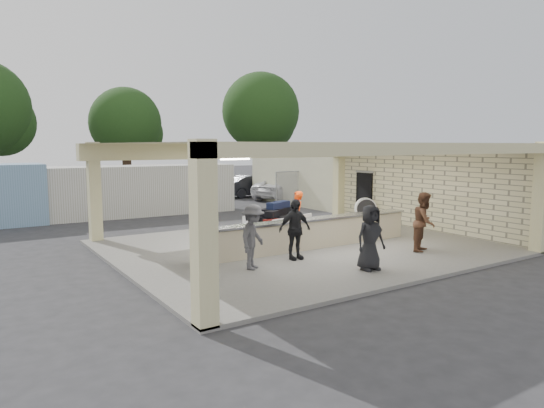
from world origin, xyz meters
TOP-DOWN VIEW (x-y plane):
  - ground at (0.00, 0.00)m, footprint 120.00×120.00m
  - pavilion at (0.21, 0.66)m, footprint 12.01×10.00m
  - baggage_counter at (0.00, -0.50)m, footprint 8.20×0.58m
  - luggage_cart at (0.06, 1.52)m, footprint 2.55×1.99m
  - drum_fan at (5.50, 2.63)m, footprint 0.96×0.76m
  - baggage_handler at (0.43, 0.81)m, footprint 0.66×0.72m
  - passenger_a at (2.74, -2.82)m, footprint 0.99×0.77m
  - passenger_b at (-1.34, -1.49)m, footprint 1.06×0.43m
  - passenger_c at (-2.94, -1.78)m, footprint 1.15×1.01m
  - passenger_d at (-0.36, -3.58)m, footprint 0.89×0.43m
  - car_white_a at (8.28, 12.44)m, footprint 5.69×4.05m
  - car_white_b at (10.31, 13.38)m, footprint 4.36×2.09m
  - car_dark at (7.18, 15.03)m, footprint 4.37×1.58m
  - container_white at (-2.89, 10.88)m, footprint 11.36×2.79m
  - fence at (11.00, 9.00)m, footprint 12.06×0.06m
  - tree_mid at (2.32, 26.16)m, footprint 6.00×5.60m
  - tree_right at (14.32, 25.16)m, footprint 7.20×7.00m
  - adjacent_building at (9.50, 10.00)m, footprint 6.00×8.00m

SIDE VIEW (x-z plane):
  - ground at x=0.00m, z-range 0.00..0.00m
  - baggage_counter at x=0.00m, z-range 0.10..1.08m
  - drum_fan at x=5.50m, z-range 0.14..1.18m
  - car_white_b at x=10.31m, z-range 0.00..1.32m
  - car_dark at x=7.18m, z-range 0.00..1.45m
  - car_white_a at x=8.28m, z-range 0.00..1.48m
  - luggage_cart at x=0.06m, z-range 0.15..1.46m
  - baggage_handler at x=0.43m, z-range 0.10..1.84m
  - passenger_d at x=-0.36m, z-range 0.10..1.86m
  - passenger_c at x=-2.94m, z-range 0.10..1.86m
  - passenger_b at x=-1.34m, z-range 0.10..1.89m
  - passenger_a at x=2.74m, z-range 0.10..1.97m
  - fence at x=11.00m, z-range 0.04..2.07m
  - container_white at x=-2.89m, z-range 0.00..2.44m
  - pavilion at x=0.21m, z-range -0.43..3.12m
  - adjacent_building at x=9.50m, z-range 0.00..3.20m
  - tree_mid at x=2.32m, z-range 0.96..8.96m
  - tree_right at x=14.32m, z-range 1.21..11.21m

